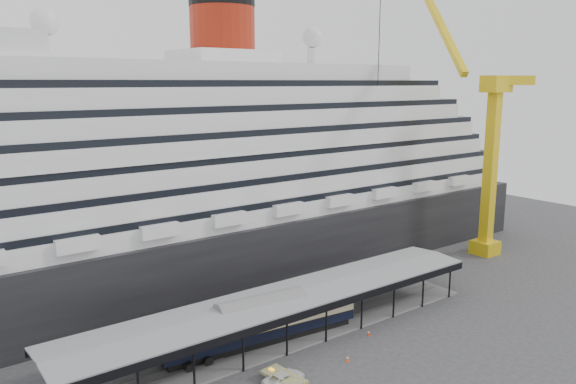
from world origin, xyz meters
The scene contains 9 objects.
ground centered at (0.00, 0.00, 0.00)m, with size 200.00×200.00×0.00m, color #343436.
cruise_ship centered at (0.05, 32.00, 18.35)m, with size 130.00×30.00×43.90m.
platform_canopy centered at (0.00, 5.00, 2.36)m, with size 56.00×9.18×5.30m.
crane_yellow centered at (47.06, 10.54, 19.96)m, with size 23.83×18.78×47.60m.
port_truck centered at (-6.79, -3.80, 0.66)m, with size 2.19×4.75×1.32m, color silver.
pullman_carriage centered at (-3.59, 5.00, 2.90)m, with size 24.74×5.74×24.10m.
traffic_cone_left centered at (-5.94, -3.81, 0.40)m, with size 0.46×0.46×0.80m.
traffic_cone_mid centered at (1.61, -4.21, 0.34)m, with size 0.47×0.47×0.69m.
traffic_cone_right centered at (8.05, -1.01, 0.35)m, with size 0.47×0.47×0.70m.
Camera 1 is at (-37.78, -45.65, 30.20)m, focal length 35.00 mm.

